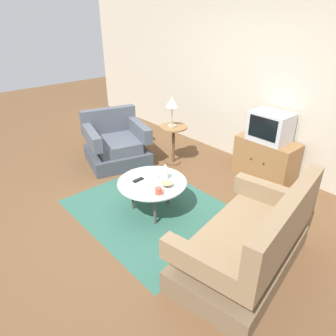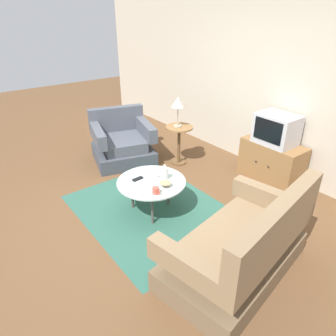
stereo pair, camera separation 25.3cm
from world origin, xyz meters
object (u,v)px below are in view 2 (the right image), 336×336
object	(u,v)px
tv_stand	(271,162)
television	(277,129)
couch	(241,249)
vase	(165,172)
coffee_table	(151,183)
tv_remote_silver	(154,175)
armchair	(122,143)
side_table	(179,138)
bowl	(165,185)
mug	(156,190)
table_lamp	(178,103)
tv_remote_dark	(138,179)

from	to	relation	value
tv_stand	television	distance (m)	0.52
couch	vase	bearing A→B (deg)	75.43
coffee_table	tv_remote_silver	distance (m)	0.15
armchair	vase	world-z (taller)	armchair
side_table	armchair	bearing A→B (deg)	-136.24
vase	bowl	bearing A→B (deg)	-35.47
vase	tv_remote_silver	xyz separation A→B (m)	(-0.16, -0.06, -0.09)
armchair	television	size ratio (longest dim) A/B	2.09
armchair	mug	distance (m)	1.94
coffee_table	bowl	xyz separation A→B (m)	(0.21, 0.06, 0.06)
table_lamp	tv_remote_dark	bearing A→B (deg)	-59.19
couch	vase	distance (m)	1.37
armchair	tv_remote_dark	distance (m)	1.55
television	tv_stand	bearing A→B (deg)	90.00
tv_stand	coffee_table	bearing A→B (deg)	-102.50
mug	tv_remote_dark	world-z (taller)	mug
tv_stand	table_lamp	xyz separation A→B (m)	(-1.30, -0.77, 0.73)
side_table	vase	distance (m)	1.35
coffee_table	tv_stand	world-z (taller)	tv_stand
coffee_table	side_table	distance (m)	1.44
vase	tv_remote_dark	distance (m)	0.35
tv_remote_dark	couch	bearing A→B (deg)	-85.78
couch	mug	world-z (taller)	couch
side_table	mug	distance (m)	1.70
side_table	table_lamp	world-z (taller)	table_lamp
couch	tv_remote_silver	world-z (taller)	couch
tv_stand	tv_remote_dark	size ratio (longest dim) A/B	6.37
side_table	tv_stand	xyz separation A→B (m)	(1.28, 0.75, -0.16)
table_lamp	bowl	size ratio (longest dim) A/B	3.31
vase	side_table	bearing A→B (deg)	132.93
television	tv_remote_dark	distance (m)	2.11
coffee_table	table_lamp	distance (m)	1.57
side_table	television	xyz separation A→B (m)	(1.28, 0.74, 0.36)
coffee_table	tv_stand	bearing A→B (deg)	77.50
side_table	vase	size ratio (longest dim) A/B	3.09
tv_stand	tv_remote_silver	size ratio (longest dim) A/B	5.45
television	tv_remote_silver	distance (m)	1.89
table_lamp	tv_remote_silver	world-z (taller)	table_lamp
table_lamp	tv_remote_dark	world-z (taller)	table_lamp
armchair	side_table	xyz separation A→B (m)	(0.71, 0.68, 0.17)
table_lamp	mug	bearing A→B (deg)	-47.53
vase	tv_remote_dark	world-z (taller)	vase
tv_remote_dark	mug	bearing A→B (deg)	-93.33
television	vase	size ratio (longest dim) A/B	2.63
tv_stand	vase	size ratio (longest dim) A/B	4.29
armchair	side_table	distance (m)	0.99
television	table_lamp	distance (m)	1.52
couch	bowl	distance (m)	1.20
side_table	tv_remote_dark	distance (m)	1.46
table_lamp	tv_remote_silver	size ratio (longest dim) A/B	2.90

